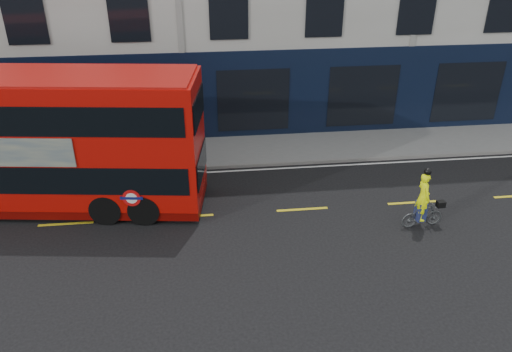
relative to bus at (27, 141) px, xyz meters
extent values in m
plane|color=black|center=(5.14, -2.95, -2.42)|extent=(120.00, 120.00, 0.00)
cube|color=gray|center=(5.14, 3.55, -2.36)|extent=(60.00, 3.00, 0.12)
cube|color=slate|center=(5.14, 2.05, -2.35)|extent=(60.00, 0.12, 0.13)
cube|color=black|center=(5.14, 5.03, -0.42)|extent=(50.00, 0.08, 4.00)
cube|color=silver|center=(5.14, 1.75, -2.41)|extent=(58.00, 0.10, 0.01)
cube|color=#BE0D07|center=(-0.04, 0.01, 0.15)|extent=(11.88, 4.18, 4.18)
cube|color=#5F0603|center=(-0.04, 0.01, -2.10)|extent=(11.87, 4.12, 0.32)
cube|color=black|center=(-0.04, 0.01, -0.78)|extent=(11.42, 4.15, 0.95)
cube|color=black|center=(-0.04, 0.01, 1.23)|extent=(11.42, 4.15, 0.95)
cube|color=#9D0F0B|center=(-0.04, 0.01, 2.26)|extent=(11.64, 4.04, 0.08)
cube|color=black|center=(5.74, -0.77, -0.78)|extent=(0.36, 2.36, 0.95)
cube|color=black|center=(5.74, -0.77, 1.23)|extent=(0.36, 2.36, 0.95)
cylinder|color=red|center=(3.44, -1.83, -1.36)|extent=(0.59, 0.10, 0.59)
cylinder|color=white|center=(3.44, -1.83, -1.36)|extent=(0.38, 0.07, 0.38)
cube|color=#0C1459|center=(3.44, -1.84, -1.36)|extent=(0.74, 0.12, 0.10)
cylinder|color=black|center=(3.94, -0.53, -1.89)|extent=(1.41, 2.81, 1.06)
cylinder|color=black|center=(2.68, -0.36, -1.89)|extent=(1.41, 2.81, 1.06)
imported|color=#4B4F50|center=(12.82, -2.94, -1.99)|extent=(1.44, 0.52, 0.85)
imported|color=#EBFE07|center=(12.72, -2.95, -1.27)|extent=(0.44, 0.63, 1.64)
cube|color=black|center=(13.41, -2.89, -1.64)|extent=(0.28, 0.23, 0.20)
cube|color=navy|center=(12.72, -2.95, -1.82)|extent=(0.31, 0.37, 0.65)
sphere|color=black|center=(12.72, -2.95, -0.38)|extent=(0.24, 0.24, 0.24)
camera|label=1|loc=(5.83, -16.01, 6.74)|focal=35.00mm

